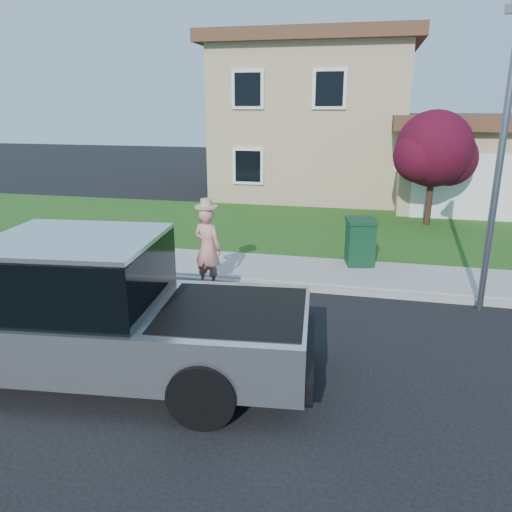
{
  "coord_description": "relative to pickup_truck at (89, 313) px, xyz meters",
  "views": [
    {
      "loc": [
        2.71,
        -7.66,
        4.04
      ],
      "look_at": [
        0.64,
        1.42,
        1.2
      ],
      "focal_mm": 35.0,
      "sensor_mm": 36.0,
      "label": 1
    }
  ],
  "objects": [
    {
      "name": "lawn",
      "position": [
        2.28,
        9.95,
        -0.98
      ],
      "size": [
        40.0,
        7.0,
        0.1
      ],
      "primitive_type": "cube",
      "color": "#244C15",
      "rests_on": "ground"
    },
    {
      "name": "pickup_truck",
      "position": [
        0.0,
        0.0,
        0.0
      ],
      "size": [
        6.89,
        2.93,
        2.2
      ],
      "rotation": [
        0.0,
        0.0,
        0.1
      ],
      "color": "black",
      "rests_on": "ground"
    },
    {
      "name": "sidewalk",
      "position": [
        2.28,
        5.45,
        -0.95
      ],
      "size": [
        40.0,
        2.0,
        0.15
      ],
      "primitive_type": "cube",
      "color": "gray",
      "rests_on": "ground"
    },
    {
      "name": "woman",
      "position": [
        0.54,
        4.05,
        -0.05
      ],
      "size": [
        0.78,
        0.63,
        2.06
      ],
      "rotation": [
        0.0,
        0.0,
        2.85
      ],
      "color": "#DA8477",
      "rests_on": "ground"
    },
    {
      "name": "house",
      "position": [
        2.6,
        17.84,
        2.14
      ],
      "size": [
        14.0,
        11.3,
        6.85
      ],
      "color": "tan",
      "rests_on": "ground"
    },
    {
      "name": "ground",
      "position": [
        1.28,
        1.45,
        -1.03
      ],
      "size": [
        80.0,
        80.0,
        0.0
      ],
      "primitive_type": "plane",
      "color": "black",
      "rests_on": "ground"
    },
    {
      "name": "street_lamp",
      "position": [
        6.33,
        3.98,
        2.22
      ],
      "size": [
        0.46,
        0.73,
        5.7
      ],
      "rotation": [
        0.0,
        0.0,
        -0.4
      ],
      "color": "slate",
      "rests_on": "ground"
    },
    {
      "name": "ornamental_tree",
      "position": [
        6.03,
        11.3,
        1.5
      ],
      "size": [
        2.76,
        2.49,
        3.79
      ],
      "color": "black",
      "rests_on": "lawn"
    },
    {
      "name": "trash_bin",
      "position": [
        3.86,
        6.16,
        -0.29
      ],
      "size": [
        0.86,
        0.94,
        1.16
      ],
      "rotation": [
        0.0,
        0.0,
        0.2
      ],
      "color": "#0D321B",
      "rests_on": "sidewalk"
    },
    {
      "name": "curb",
      "position": [
        2.28,
        4.35,
        -0.97
      ],
      "size": [
        40.0,
        0.2,
        0.12
      ],
      "primitive_type": "cube",
      "color": "gray",
      "rests_on": "ground"
    }
  ]
}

